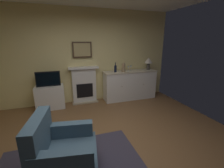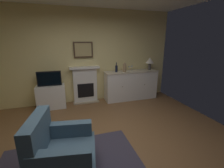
# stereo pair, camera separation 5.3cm
# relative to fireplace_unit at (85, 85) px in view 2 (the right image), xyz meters

# --- Properties ---
(ground_plane) EXTENTS (5.38, 4.94, 0.10)m
(ground_plane) POSITION_rel_fireplace_unit_xyz_m (0.08, -2.31, -0.60)
(ground_plane) COLOR brown
(ground_plane) RESTS_ON ground
(wall_rear) EXTENTS (5.38, 0.06, 2.73)m
(wall_rear) POSITION_rel_fireplace_unit_xyz_m (0.08, 0.13, 0.82)
(wall_rear) COLOR #EAD68C
(wall_rear) RESTS_ON ground_plane
(fireplace_unit) EXTENTS (0.87, 0.30, 1.10)m
(fireplace_unit) POSITION_rel_fireplace_unit_xyz_m (0.00, 0.00, 0.00)
(fireplace_unit) COLOR white
(fireplace_unit) RESTS_ON ground_plane
(framed_picture) EXTENTS (0.55, 0.04, 0.45)m
(framed_picture) POSITION_rel_fireplace_unit_xyz_m (0.00, 0.05, 1.03)
(framed_picture) COLOR #473323
(sideboard_cabinet) EXTENTS (1.70, 0.49, 0.92)m
(sideboard_cabinet) POSITION_rel_fireplace_unit_xyz_m (1.43, -0.18, -0.09)
(sideboard_cabinet) COLOR white
(sideboard_cabinet) RESTS_ON ground_plane
(table_lamp) EXTENTS (0.26, 0.26, 0.40)m
(table_lamp) POSITION_rel_fireplace_unit_xyz_m (2.07, -0.18, 0.65)
(table_lamp) COLOR #4C4742
(table_lamp) RESTS_ON sideboard_cabinet
(wine_bottle) EXTENTS (0.08, 0.08, 0.29)m
(wine_bottle) POSITION_rel_fireplace_unit_xyz_m (0.93, -0.20, 0.48)
(wine_bottle) COLOR black
(wine_bottle) RESTS_ON sideboard_cabinet
(wine_glass_left) EXTENTS (0.07, 0.07, 0.16)m
(wine_glass_left) POSITION_rel_fireplace_unit_xyz_m (1.35, -0.21, 0.49)
(wine_glass_left) COLOR silver
(wine_glass_left) RESTS_ON sideboard_cabinet
(wine_glass_center) EXTENTS (0.07, 0.07, 0.16)m
(wine_glass_center) POSITION_rel_fireplace_unit_xyz_m (1.46, -0.16, 0.49)
(wine_glass_center) COLOR silver
(wine_glass_center) RESTS_ON sideboard_cabinet
(vase_decorative) EXTENTS (0.11, 0.11, 0.28)m
(vase_decorative) POSITION_rel_fireplace_unit_xyz_m (1.18, -0.23, 0.51)
(vase_decorative) COLOR #9E7F5B
(vase_decorative) RESTS_ON sideboard_cabinet
(tv_cabinet) EXTENTS (0.75, 0.42, 0.65)m
(tv_cabinet) POSITION_rel_fireplace_unit_xyz_m (-0.98, -0.16, -0.22)
(tv_cabinet) COLOR white
(tv_cabinet) RESTS_ON ground_plane
(tv_set) EXTENTS (0.62, 0.07, 0.40)m
(tv_set) POSITION_rel_fireplace_unit_xyz_m (-0.98, -0.19, 0.30)
(tv_set) COLOR black
(tv_set) RESTS_ON tv_cabinet
(armchair) EXTENTS (0.93, 0.89, 0.92)m
(armchair) POSITION_rel_fireplace_unit_xyz_m (-0.71, -2.65, -0.17)
(armchair) COLOR #3F596B
(armchair) RESTS_ON ground_plane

